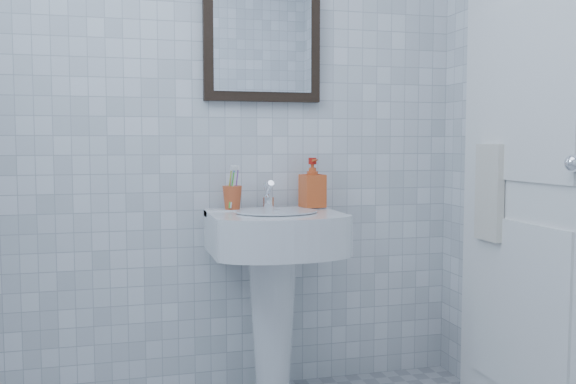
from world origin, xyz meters
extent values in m
cube|color=white|center=(0.00, 1.20, 1.25)|extent=(2.20, 0.02, 2.50)
cone|color=white|center=(0.23, 1.01, 0.32)|extent=(0.20, 0.20, 0.65)
cube|color=white|center=(0.23, 0.96, 0.71)|extent=(0.52, 0.37, 0.16)
cube|color=white|center=(0.23, 1.10, 0.78)|extent=(0.52, 0.09, 0.03)
cylinder|color=silver|center=(0.23, 0.93, 0.80)|extent=(0.32, 0.32, 0.01)
cylinder|color=white|center=(0.23, 1.08, 0.82)|extent=(0.05, 0.05, 0.05)
cylinder|color=white|center=(0.23, 1.07, 0.88)|extent=(0.03, 0.09, 0.08)
cylinder|color=white|center=(0.23, 1.10, 0.86)|extent=(0.03, 0.05, 0.09)
imported|color=#CB3E13|center=(0.42, 1.09, 0.90)|extent=(0.10, 0.11, 0.21)
cube|color=black|center=(0.23, 1.18, 1.55)|extent=(0.50, 0.04, 0.62)
cube|color=white|center=(0.23, 1.16, 1.55)|extent=(0.42, 0.00, 0.54)
cube|color=white|center=(1.08, 0.55, 1.00)|extent=(0.04, 0.80, 2.00)
torus|color=white|center=(1.06, 0.73, 1.05)|extent=(0.01, 0.18, 0.18)
cube|color=silver|center=(1.04, 0.73, 0.87)|extent=(0.03, 0.16, 0.38)
camera|label=1|loc=(-0.38, -1.50, 1.07)|focal=40.00mm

